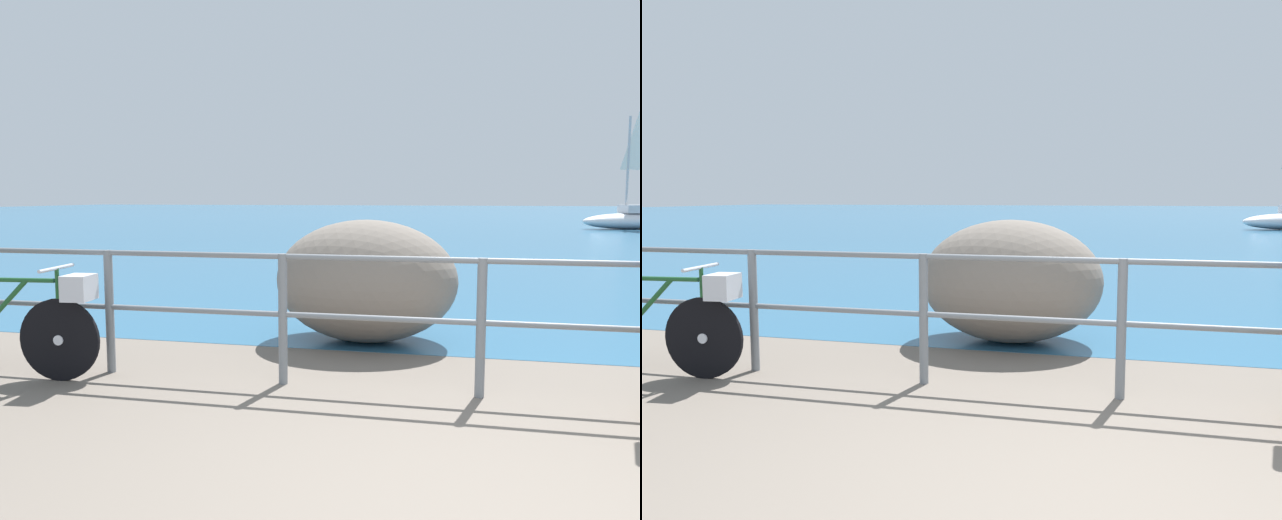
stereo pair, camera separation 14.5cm
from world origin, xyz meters
The scene contains 6 objects.
ground_plane centered at (0.00, 20.00, -0.05)m, with size 120.00×120.00×0.10m, color #6B6056.
sea_surface centered at (0.00, 47.95, 0.00)m, with size 120.00×90.00×0.01m, color #285B7F.
promenade_railing centered at (0.00, 1.84, 0.64)m, with size 8.98×0.07×1.02m.
bicycle centered at (-3.60, 1.50, 0.46)m, with size 1.70×0.48×0.92m.
breakwater_boulder_main centered at (-1.07, 3.41, 0.61)m, with size 1.82×1.41×1.23m.
sailboat centered at (7.27, 26.86, 0.71)m, with size 4.58×2.77×6.16m.
Camera 1 is at (-0.18, -2.69, 1.46)m, focal length 34.69 mm.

